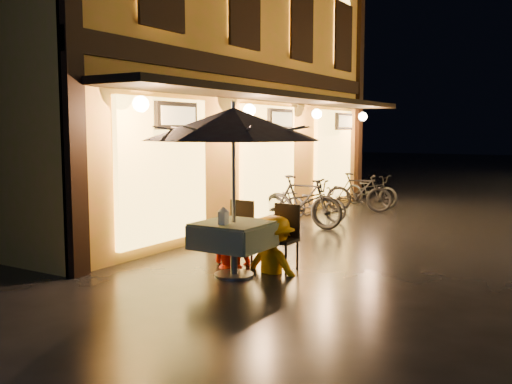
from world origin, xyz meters
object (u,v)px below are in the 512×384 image
Objects in this scene: patio_umbrella at (233,124)px; bicycle_0 at (300,203)px; person_yellow at (274,217)px; table_lantern at (223,215)px; cafe_table at (234,236)px; person_orange at (233,218)px.

patio_umbrella is 4.74m from bicycle_0.
table_lantern is at bearing 74.70° from person_yellow.
person_yellow is (0.35, 0.54, -1.34)m from patio_umbrella.
patio_umbrella is (0.00, 0.00, 1.56)m from cafe_table.
cafe_table is at bearing 135.90° from person_orange.
cafe_table is 0.52× the size of bicycle_0.
table_lantern is 0.17× the size of person_orange.
cafe_table is at bearing -171.29° from bicycle_0.
person_orange reaches higher than table_lantern.
patio_umbrella is 10.12× the size of table_lantern.
person_orange is at bearing 125.39° from patio_umbrella.
table_lantern reaches higher than bicycle_0.
person_orange is (-0.36, 0.51, -1.41)m from patio_umbrella.
cafe_table is 0.68m from person_yellow.
person_yellow is 4.06m from bicycle_0.
cafe_table is at bearing -90.00° from patio_umbrella.
bicycle_0 is at bearing 104.87° from cafe_table.
person_orange is (-0.36, 0.51, 0.15)m from cafe_table.
table_lantern is 4.71m from bicycle_0.
person_yellow is (0.35, 0.54, 0.22)m from cafe_table.
patio_umbrella is at bearing -171.29° from bicycle_0.
table_lantern is at bearing 125.84° from person_orange.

